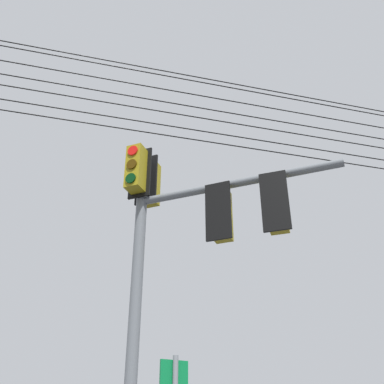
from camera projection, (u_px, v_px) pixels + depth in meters
name	position (u px, v px, depth m)	size (l,w,h in m)	color
signal_mast_assembly	(177.00, 243.00, 7.66)	(1.05, 3.83, 6.95)	slate
overhead_wire_span	(88.00, 88.00, 9.31)	(13.16, 24.32, 1.86)	black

